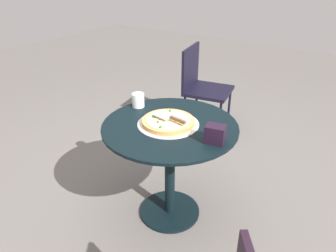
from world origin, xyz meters
TOP-DOWN VIEW (x-y plane):
  - ground_plane at (0.00, 0.00)m, footprint 10.00×10.00m
  - patio_table at (0.00, 0.00)m, footprint 0.81×0.81m
  - pizza_on_tray at (0.00, -0.01)m, footprint 0.37×0.37m
  - pizza_server at (0.01, 0.02)m, footprint 0.09×0.22m
  - drinking_cup at (-0.10, -0.32)m, footprint 0.08×0.08m
  - napkin_dispenser at (0.04, 0.31)m, footprint 0.10×0.12m
  - patio_chair_near at (-1.18, -0.42)m, footprint 0.47×0.47m

SIDE VIEW (x-z plane):
  - ground_plane at x=0.00m, z-range 0.00..0.00m
  - patio_chair_near at x=-1.18m, z-range 0.07..0.90m
  - patio_table at x=0.00m, z-range 0.17..0.85m
  - pizza_on_tray at x=0.00m, z-range 0.67..0.72m
  - drinking_cup at x=-0.10m, z-range 0.68..0.77m
  - napkin_dispenser at x=0.04m, z-range 0.68..0.78m
  - pizza_server at x=0.01m, z-range 0.73..0.74m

